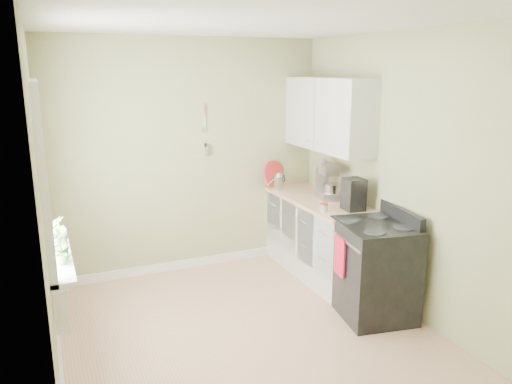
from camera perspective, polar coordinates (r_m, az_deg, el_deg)
name	(u,v)px	position (r m, az deg, el deg)	size (l,w,h in m)	color
floor	(249,337)	(4.69, -0.75, -16.28)	(3.20, 3.60, 0.02)	tan
ceiling	(248,20)	(4.07, -0.88, 19.03)	(3.20, 3.60, 0.02)	white
wall_back	(189,157)	(5.85, -7.70, 3.98)	(3.20, 0.02, 2.70)	tan
wall_left	(41,213)	(3.87, -23.40, -2.21)	(0.02, 3.60, 2.70)	tan
wall_right	(403,175)	(5.00, 16.46, 1.84)	(0.02, 3.60, 2.70)	tan
base_cabinets	(319,238)	(5.86, 7.22, -5.25)	(0.60, 1.60, 0.87)	silver
countertop	(320,200)	(5.72, 7.28, -0.96)	(0.64, 1.60, 0.04)	tan
upper_cabinets	(328,114)	(5.71, 8.24, 8.78)	(0.35, 1.40, 0.80)	silver
window	(41,177)	(4.11, -23.35, 1.58)	(0.06, 1.14, 1.44)	white
window_sill	(60,258)	(4.30, -21.51, -7.08)	(0.18, 1.14, 0.04)	white
radiator	(60,300)	(4.37, -21.49, -11.39)	(0.12, 0.50, 0.35)	white
wall_utensils	(205,138)	(5.84, -5.79, 6.15)	(0.02, 0.14, 0.58)	tan
stove	(374,269)	(5.00, 13.35, -8.55)	(0.78, 0.85, 1.04)	black
stand_mixer	(328,182)	(5.71, 8.18, 1.11)	(0.29, 0.40, 0.44)	#B2B2B7
kettle	(278,181)	(6.07, 2.57, 1.24)	(0.21, 0.12, 0.21)	silver
coffee_maker	(353,195)	(5.28, 11.07, -0.35)	(0.21, 0.23, 0.34)	black
red_tray	(273,174)	(6.18, 2.01, 2.07)	(0.34, 0.34, 0.02)	red
jar	(324,207)	(5.21, 7.78, -1.74)	(0.08, 0.08, 0.09)	#A5A288
plant_a	(60,247)	(4.05, -21.44, -5.89)	(0.15, 0.10, 0.29)	#436A30
plant_b	(60,244)	(4.16, -21.51, -5.52)	(0.15, 0.12, 0.27)	#436A30
plant_c	(58,232)	(4.44, -21.68, -4.31)	(0.15, 0.15, 0.27)	#436A30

